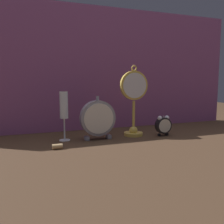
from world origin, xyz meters
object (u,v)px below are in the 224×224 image
object	(u,v)px
pocket_watch_on_stand	(134,102)
alarm_clock_twin_bell	(163,125)
champagne_flute	(64,109)
wine_cork	(57,147)
mantel_clock_silver	(98,118)

from	to	relation	value
pocket_watch_on_stand	alarm_clock_twin_bell	distance (m)	0.19
champagne_flute	wine_cork	size ratio (longest dim) A/B	5.47
pocket_watch_on_stand	champagne_flute	bearing A→B (deg)	177.25
alarm_clock_twin_bell	mantel_clock_silver	bearing A→B (deg)	172.87
pocket_watch_on_stand	mantel_clock_silver	xyz separation A→B (m)	(-0.19, -0.01, -0.07)
champagne_flute	alarm_clock_twin_bell	bearing A→B (deg)	-8.50
mantel_clock_silver	alarm_clock_twin_bell	bearing A→B (deg)	-7.13
alarm_clock_twin_bell	wine_cork	bearing A→B (deg)	-173.08
champagne_flute	wine_cork	world-z (taller)	champagne_flute
mantel_clock_silver	wine_cork	xyz separation A→B (m)	(-0.21, -0.11, -0.09)
pocket_watch_on_stand	mantel_clock_silver	world-z (taller)	pocket_watch_on_stand
alarm_clock_twin_bell	wine_cork	distance (m)	0.55
alarm_clock_twin_bell	mantel_clock_silver	distance (m)	0.34
pocket_watch_on_stand	wine_cork	size ratio (longest dim) A/B	8.44
alarm_clock_twin_bell	champagne_flute	xyz separation A→B (m)	(-0.49, 0.07, 0.09)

